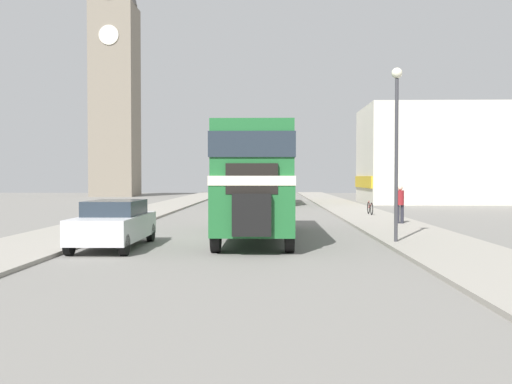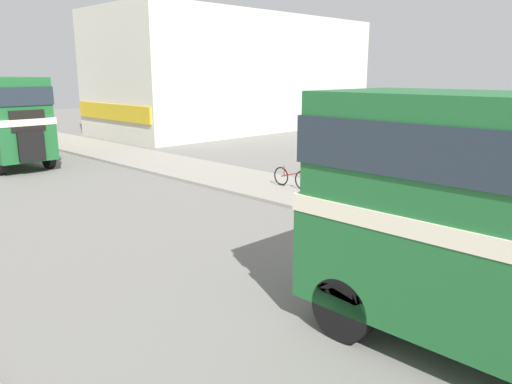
# 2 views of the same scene
# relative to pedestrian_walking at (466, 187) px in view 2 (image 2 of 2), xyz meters

# --- Properties ---
(pedestrian_walking) EXTENTS (0.36, 0.36, 1.79)m
(pedestrian_walking) POSITION_rel_pedestrian_walking_xyz_m (0.00, 0.00, 0.00)
(pedestrian_walking) COLOR #282833
(pedestrian_walking) RESTS_ON sidewalk_right
(bicycle_on_pavement) EXTENTS (0.05, 1.76, 0.78)m
(bicycle_on_pavement) POSITION_rel_pedestrian_walking_xyz_m (-0.29, 6.36, -0.65)
(bicycle_on_pavement) COLOR black
(bicycle_on_pavement) RESTS_ON sidewalk_right
(shop_building_block) EXTENTS (22.10, 9.14, 8.45)m
(shop_building_block) POSITION_rel_pedestrian_walking_xyz_m (13.17, 23.67, 3.09)
(shop_building_block) COLOR beige
(shop_building_block) RESTS_ON ground_plane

